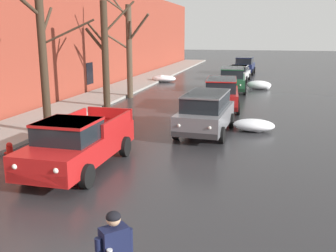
{
  "coord_description": "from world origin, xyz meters",
  "views": [
    {
      "loc": [
        4.72,
        -4.4,
        4.38
      ],
      "look_at": [
        1.46,
        8.78,
        1.1
      ],
      "focal_mm": 41.41,
      "sensor_mm": 36.0,
      "label": 1
    }
  ],
  "objects": [
    {
      "name": "bare_tree_mid_block",
      "position": [
        -4.25,
        16.72,
        3.23
      ],
      "size": [
        2.97,
        1.59,
        6.2
      ],
      "color": "#382B1E",
      "rests_on": "ground"
    },
    {
      "name": "snow_bank_near_corner_right",
      "position": [
        4.44,
        27.07,
        0.34
      ],
      "size": [
        1.92,
        1.1,
        0.69
      ],
      "color": "white",
      "rests_on": "ground"
    },
    {
      "name": "bare_tree_far_down_block",
      "position": [
        -4.23,
        20.75,
        3.43
      ],
      "size": [
        3.25,
        2.07,
        7.06
      ],
      "color": "#4C3D2D",
      "rests_on": "ground"
    },
    {
      "name": "bare_tree_second_along_sidewalk",
      "position": [
        -4.22,
        10.14,
        3.46
      ],
      "size": [
        2.63,
        3.3,
        6.51
      ],
      "color": "#382B1E",
      "rests_on": "ground"
    },
    {
      "name": "suv_red_parked_kerbside_mid",
      "position": [
        2.37,
        17.98,
        0.99
      ],
      "size": [
        2.39,
        4.68,
        1.82
      ],
      "color": "red",
      "rests_on": "ground"
    },
    {
      "name": "left_sidewalk_slab",
      "position": [
        -6.14,
        18.0,
        0.08
      ],
      "size": [
        3.28,
        80.0,
        0.16
      ],
      "primitive_type": "cube",
      "color": "gray",
      "rests_on": "ground"
    },
    {
      "name": "snow_bank_mid_block_left",
      "position": [
        -4.19,
        29.9,
        0.31
      ],
      "size": [
        2.2,
        1.42,
        0.65
      ],
      "color": "white",
      "rests_on": "ground"
    },
    {
      "name": "fire_hydrant",
      "position": [
        -3.68,
        6.72,
        0.36
      ],
      "size": [
        0.42,
        0.22,
        0.71
      ],
      "color": "red",
      "rests_on": "ground"
    },
    {
      "name": "snow_bank_along_left_kerb",
      "position": [
        4.42,
        13.2,
        0.27
      ],
      "size": [
        1.87,
        1.17,
        0.55
      ],
      "color": "white",
      "rests_on": "ground"
    },
    {
      "name": "suv_green_parked_far_down_block",
      "position": [
        2.39,
        25.33,
        0.99
      ],
      "size": [
        2.32,
        4.95,
        1.82
      ],
      "color": "#1E5633",
      "rests_on": "ground"
    },
    {
      "name": "brick_townhouse_facade",
      "position": [
        -8.29,
        17.99,
        4.18
      ],
      "size": [
        0.63,
        80.0,
        8.36
      ],
      "color": "brown",
      "rests_on": "ground"
    },
    {
      "name": "sedan_white_queued_behind_truck",
      "position": [
        2.39,
        32.42,
        0.75
      ],
      "size": [
        2.24,
        3.98,
        1.42
      ],
      "color": "silver",
      "rests_on": "ground"
    },
    {
      "name": "pickup_truck_red_approaching_near_lane",
      "position": [
        -1.04,
        6.67,
        0.88
      ],
      "size": [
        2.22,
        5.25,
        1.76
      ],
      "color": "red",
      "rests_on": "ground"
    },
    {
      "name": "suv_grey_parked_kerbside_close",
      "position": [
        2.31,
        12.32,
        0.99
      ],
      "size": [
        2.3,
        4.63,
        1.82
      ],
      "color": "slate",
      "rests_on": "ground"
    },
    {
      "name": "suv_darkblue_at_far_intersection",
      "position": [
        2.6,
        38.95,
        0.99
      ],
      "size": [
        2.29,
        4.43,
        1.82
      ],
      "color": "navy",
      "rests_on": "ground"
    }
  ]
}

